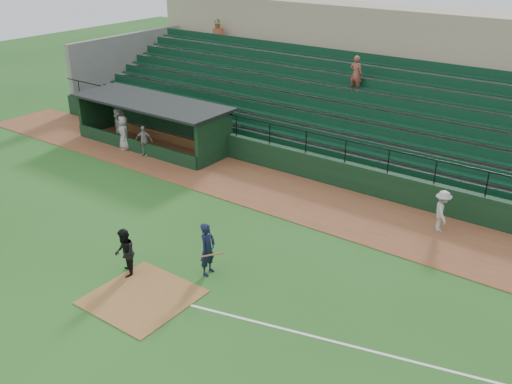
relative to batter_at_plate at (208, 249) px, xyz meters
The scene contains 12 objects.
ground 1.76m from the batter_at_plate, 120.42° to the right, with size 90.00×90.00×0.00m, color #21541B.
warning_track 6.82m from the batter_at_plate, 96.43° to the left, with size 40.00×4.00×0.03m, color brown.
home_plate_dirt 2.57m from the batter_at_plate, 108.29° to the right, with size 3.00×3.00×0.03m, color brown.
foul_line 7.30m from the batter_at_plate, ahead, with size 18.00×0.09×0.01m, color white.
stadium_structure 15.25m from the batter_at_plate, 92.85° to the left, with size 38.00×13.08×6.40m.
dugout 13.38m from the batter_at_plate, 141.79° to the left, with size 8.90×3.20×2.42m.
batter_at_plate is the anchor object (origin of this frame).
umpire 2.71m from the batter_at_plate, 141.54° to the right, with size 0.82×0.64×1.68m, color black.
runner 9.04m from the batter_at_plate, 55.18° to the left, with size 1.05×0.60×1.63m, color #A7A29C.
dugout_player_a 11.64m from the batter_at_plate, 146.46° to the left, with size 0.92×0.38×1.56m, color gray.
dugout_player_b 12.92m from the batter_at_plate, 149.98° to the left, with size 0.87×0.57×1.78m, color #99948F.
dugout_player_c 13.87m from the batter_at_plate, 149.97° to the left, with size 1.83×0.58×1.97m, color #9C9692.
Camera 1 is at (11.65, -10.93, 10.43)m, focal length 40.31 mm.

